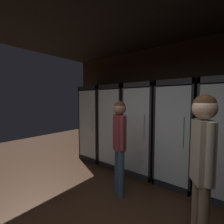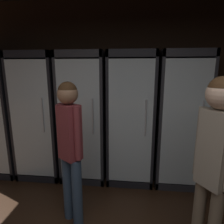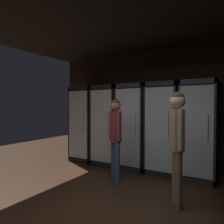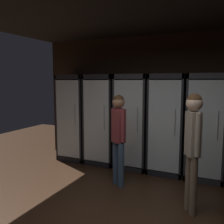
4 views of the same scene
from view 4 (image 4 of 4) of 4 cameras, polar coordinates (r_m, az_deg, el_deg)
wall_back at (r=5.38m, az=13.05°, el=2.30°), size 6.00×0.06×2.80m
ceiling_panel at (r=3.54m, az=6.29°, el=23.37°), size 6.00×8.00×0.06m
cooler_far_left at (r=5.94m, az=-8.11°, el=-1.37°), size 0.68×0.68×1.98m
cooler_left at (r=5.58m, az=-1.89°, el=-1.81°), size 0.68×0.68×1.98m
cooler_center at (r=5.30m, az=5.10°, el=-2.31°), size 0.68×0.68×1.98m
cooler_right at (r=5.10m, az=12.74°, el=-2.91°), size 0.68×0.68×1.98m
cooler_far_right at (r=5.00m, az=20.85°, el=-3.37°), size 0.68×0.68×1.98m
shopper_near at (r=4.30m, az=1.50°, el=-4.43°), size 0.29×0.26×1.60m
shopper_far at (r=3.56m, az=18.10°, el=-5.60°), size 0.24×0.30×1.67m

